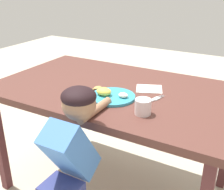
{
  "coord_description": "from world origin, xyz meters",
  "views": [
    {
      "loc": [
        0.76,
        -1.38,
        1.37
      ],
      "look_at": [
        0.07,
        -0.15,
        0.77
      ],
      "focal_mm": 44.96,
      "sensor_mm": 36.0,
      "label": 1
    }
  ],
  "objects_px": {
    "spoon": "(94,89)",
    "person": "(70,181)",
    "plate": "(111,95)",
    "fork": "(151,101)",
    "drinking_cup": "(143,107)"
  },
  "relations": [
    {
      "from": "plate",
      "to": "person",
      "type": "relative_size",
      "value": 0.27
    },
    {
      "from": "plate",
      "to": "fork",
      "type": "distance_m",
      "value": 0.22
    },
    {
      "from": "plate",
      "to": "person",
      "type": "bearing_deg",
      "value": -86.52
    },
    {
      "from": "fork",
      "to": "person",
      "type": "relative_size",
      "value": 0.24
    },
    {
      "from": "plate",
      "to": "spoon",
      "type": "bearing_deg",
      "value": 161.46
    },
    {
      "from": "spoon",
      "to": "person",
      "type": "relative_size",
      "value": 0.19
    },
    {
      "from": "plate",
      "to": "drinking_cup",
      "type": "distance_m",
      "value": 0.25
    },
    {
      "from": "plate",
      "to": "drinking_cup",
      "type": "relative_size",
      "value": 3.09
    },
    {
      "from": "spoon",
      "to": "person",
      "type": "bearing_deg",
      "value": -139.8
    },
    {
      "from": "fork",
      "to": "plate",
      "type": "bearing_deg",
      "value": 121.13
    },
    {
      "from": "fork",
      "to": "drinking_cup",
      "type": "xyz_separation_m",
      "value": [
        0.02,
        -0.15,
        0.04
      ]
    },
    {
      "from": "spoon",
      "to": "drinking_cup",
      "type": "xyz_separation_m",
      "value": [
        0.38,
        -0.14,
        0.03
      ]
    },
    {
      "from": "plate",
      "to": "spoon",
      "type": "xyz_separation_m",
      "value": [
        -0.15,
        0.05,
        -0.01
      ]
    },
    {
      "from": "spoon",
      "to": "plate",
      "type": "bearing_deg",
      "value": -88.2
    },
    {
      "from": "person",
      "to": "spoon",
      "type": "bearing_deg",
      "value": 109.86
    }
  ]
}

